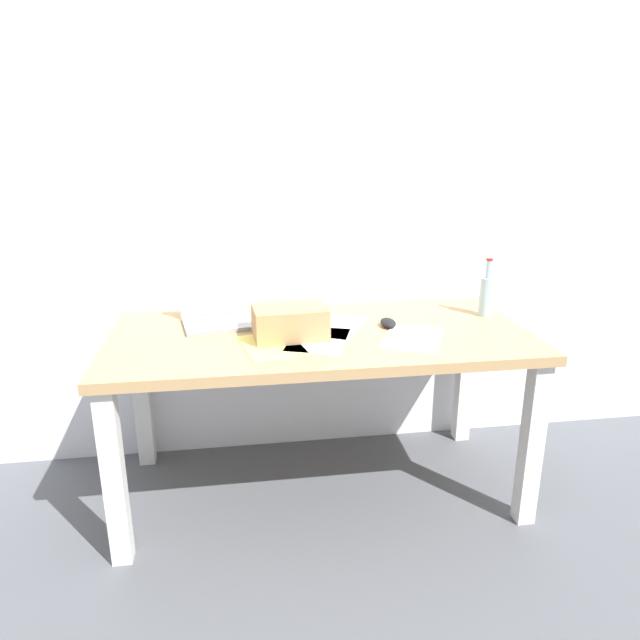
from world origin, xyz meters
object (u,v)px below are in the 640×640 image
desk (320,354)px  beer_bottle (486,295)px  computer_mouse (388,323)px  cardboard_box (290,322)px  laptop_left (217,314)px

desk → beer_bottle: beer_bottle is taller
desk → computer_mouse: size_ratio=16.61×
beer_bottle → cardboard_box: bearing=-169.7°
desk → beer_bottle: (0.74, 0.11, 0.19)m
desk → beer_bottle: bearing=8.5°
beer_bottle → cardboard_box: size_ratio=0.91×
computer_mouse → desk: bearing=-177.1°
beer_bottle → computer_mouse: (-0.46, -0.09, -0.08)m
cardboard_box → desk: bearing=21.0°
beer_bottle → cardboard_box: 0.88m
desk → laptop_left: laptop_left is taller
desk → cardboard_box: bearing=-159.0°
beer_bottle → computer_mouse: size_ratio=2.52×
laptop_left → beer_bottle: 1.15m
laptop_left → cardboard_box: bearing=-38.3°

